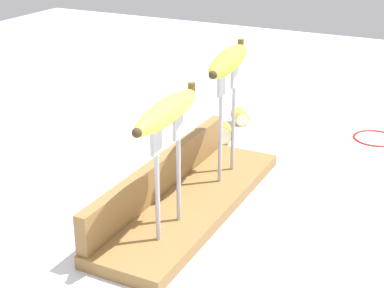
# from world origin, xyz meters

# --- Properties ---
(ground_plane) EXTENTS (3.00, 3.00, 0.00)m
(ground_plane) POSITION_xyz_m (0.00, 0.00, 0.00)
(ground_plane) COLOR silver
(wooden_board) EXTENTS (0.48, 0.14, 0.02)m
(wooden_board) POSITION_xyz_m (0.00, 0.00, 0.01)
(wooden_board) COLOR olive
(wooden_board) RESTS_ON ground
(board_backstop) EXTENTS (0.47, 0.02, 0.06)m
(board_backstop) POSITION_xyz_m (0.00, 0.06, 0.05)
(board_backstop) COLOR olive
(board_backstop) RESTS_ON wooden_board
(fork_stand_left) EXTENTS (0.09, 0.01, 0.18)m
(fork_stand_left) POSITION_xyz_m (-0.11, -0.02, 0.13)
(fork_stand_left) COLOR #B2B2B7
(fork_stand_left) RESTS_ON wooden_board
(fork_stand_right) EXTENTS (0.08, 0.01, 0.20)m
(fork_stand_right) POSITION_xyz_m (0.11, -0.02, 0.14)
(fork_stand_right) COLOR #B2B2B7
(fork_stand_right) RESTS_ON wooden_board
(banana_raised_left) EXTENTS (0.19, 0.05, 0.04)m
(banana_raised_left) POSITION_xyz_m (-0.11, -0.02, 0.22)
(banana_raised_left) COLOR #DBD147
(banana_raised_left) RESTS_ON fork_stand_left
(banana_raised_right) EXTENTS (0.20, 0.07, 0.04)m
(banana_raised_right) POSITION_xyz_m (0.11, -0.02, 0.24)
(banana_raised_right) COLOR #B2C138
(banana_raised_right) RESTS_ON fork_stand_right
(banana_chunk_near) EXTENTS (0.05, 0.05, 0.03)m
(banana_chunk_near) POSITION_xyz_m (0.42, 0.09, 0.02)
(banana_chunk_near) COLOR gold
(banana_chunk_near) RESTS_ON ground
(banana_chunk_far) EXTENTS (0.05, 0.05, 0.04)m
(banana_chunk_far) POSITION_xyz_m (0.30, 0.08, 0.02)
(banana_chunk_far) COLOR gold
(banana_chunk_far) RESTS_ON ground
(wire_coil) EXTENTS (0.10, 0.10, 0.01)m
(wire_coil) POSITION_xyz_m (0.47, -0.22, 0.00)
(wire_coil) COLOR red
(wire_coil) RESTS_ON ground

